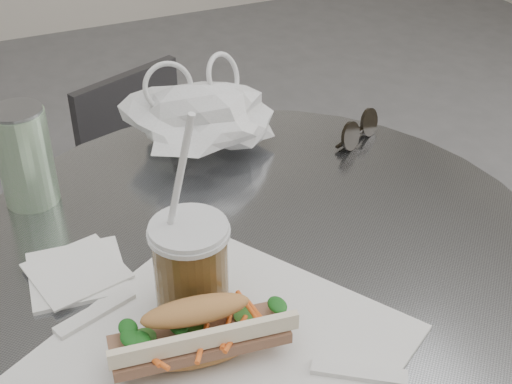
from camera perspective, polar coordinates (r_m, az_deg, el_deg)
name	(u,v)px	position (r m, az deg, el deg)	size (l,w,h in m)	color
chair_far	(175,234)	(1.66, -6.53, -3.38)	(0.37, 0.39, 0.66)	#313134
sandwich_paper	(215,361)	(0.75, -3.31, -13.34)	(0.35, 0.33, 0.00)	white
banh_mi	(198,333)	(0.73, -4.64, -11.21)	(0.23, 0.11, 0.08)	#C4894A
iced_coffee	(191,268)	(0.77, -5.23, -6.08)	(0.09, 0.09, 0.25)	brown
sunglasses	(359,131)	(1.12, 8.20, 4.86)	(0.10, 0.07, 0.05)	black
plastic_bag	(202,121)	(1.07, -4.33, 5.71)	(0.21, 0.16, 0.10)	white
napkin_stack	(77,272)	(0.88, -14.15, -6.26)	(0.12, 0.12, 0.01)	white
drink_can	(25,156)	(0.99, -18.01, 2.73)	(0.07, 0.07, 0.14)	#5F9C5B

